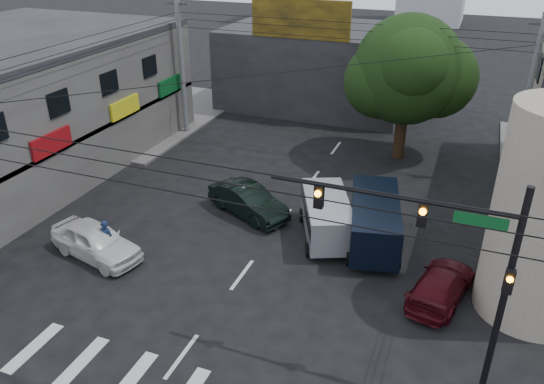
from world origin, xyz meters
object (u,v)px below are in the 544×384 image
Objects in this scene: traffic_gantry at (448,253)px; utility_pole_far_left at (182,67)px; white_compact at (96,241)px; silver_minivan at (326,219)px; street_tree at (408,70)px; navy_van at (374,223)px; traffic_officer at (106,240)px; maroon_sedan at (441,285)px; dark_sedan at (248,201)px; utility_pole_far_right at (526,102)px.

utility_pole_far_left is at bearing 137.14° from traffic_gantry.
white_compact is 10.30m from silver_minivan.
traffic_gantry is 15.02m from white_compact.
street_tree is 14.56m from utility_pole_far_left.
navy_van is at bearing -32.56° from utility_pole_far_left.
utility_pole_far_left reaches higher than silver_minivan.
street_tree reaches higher than traffic_officer.
traffic_gantry is at bearing -42.86° from utility_pole_far_left.
traffic_gantry is 6.11m from maroon_sedan.
silver_minivan is (-5.41, 7.17, -3.84)m from traffic_gantry.
dark_sedan is 0.84× the size of navy_van.
traffic_gantry reaches higher than dark_sedan.
street_tree is at bearing 3.95° from utility_pole_far_left.
traffic_gantry is 13.11m from dark_sedan.
traffic_gantry is 17.21m from utility_pole_far_right.
navy_van is at bearing -107.81° from silver_minivan.
navy_van is (0.57, -10.62, -4.39)m from street_tree.
maroon_sedan is (-2.67, -12.58, -3.97)m from utility_pole_far_right.
silver_minivan reaches higher than maroon_sedan.
silver_minivan is at bearing 83.16° from navy_van.
white_compact is (-17.00, -14.99, -3.83)m from utility_pole_far_right.
traffic_officer is (-16.50, -14.89, -3.71)m from utility_pole_far_right.
white_compact reaches higher than maroon_sedan.
utility_pole_far_right reaches higher than silver_minivan.
navy_van is at bearing -29.14° from maroon_sedan.
traffic_officer is (-10.00, -15.89, -4.58)m from street_tree.
traffic_officer is at bearing 171.32° from traffic_gantry.
utility_pole_far_right is (2.68, 17.00, -0.23)m from traffic_gantry.
utility_pole_far_right is at bearing -8.75° from street_tree.
utility_pole_far_right is at bearing -28.62° from dark_sedan.
dark_sedan is 10.25m from maroon_sedan.
traffic_officer is at bearing -122.18° from street_tree.
traffic_gantry is (3.82, -18.00, -0.64)m from street_tree.
silver_minivan is 9.82m from traffic_officer.
maroon_sedan is (14.33, 2.42, -0.15)m from white_compact.
street_tree reaches higher than dark_sedan.
maroon_sedan is at bearing -74.25° from street_tree.
maroon_sedan is (18.33, -12.58, -3.97)m from utility_pole_far_left.
utility_pole_far_right is at bearing 0.00° from utility_pole_far_left.
maroon_sedan is at bearing 89.94° from traffic_gantry.
traffic_gantry reaches higher than maroon_sedan.
white_compact is (-10.50, -15.99, -4.70)m from street_tree.
silver_minivan is (12.91, -9.83, -3.61)m from utility_pole_far_left.
navy_van is (-5.93, -9.62, -3.52)m from utility_pole_far_right.
navy_van reaches higher than dark_sedan.
utility_pole_far_right is 13.23m from silver_minivan.
utility_pole_far_right is 22.99m from white_compact.
traffic_gantry is 8.89m from navy_van.
street_tree reaches higher than silver_minivan.
utility_pole_far_left is 13.17m from dark_sedan.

